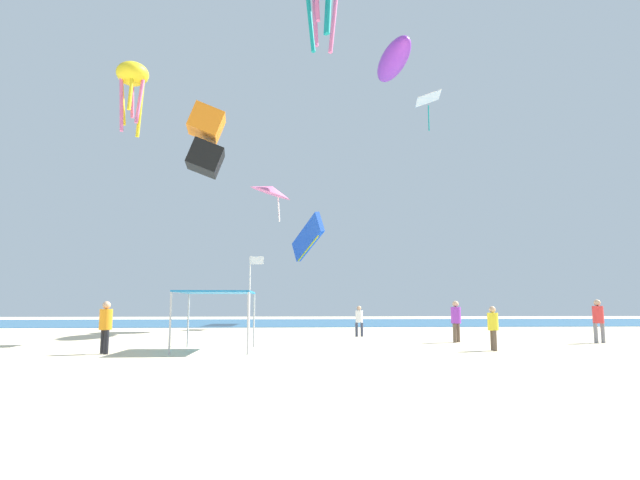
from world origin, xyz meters
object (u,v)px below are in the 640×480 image
person_leftmost (598,317)px  person_far_shore (456,318)px  kite_octopus_yellow (132,78)px  kite_diamond_white (428,100)px  person_near_tent (493,324)px  person_central (359,318)px  kite_inflatable_purple (393,60)px  person_rightmost (106,323)px  canopy_tent (216,294)px  kite_box_orange (206,141)px  banner_flag (251,291)px  kite_delta_pink (271,190)px  kite_parafoil_blue (307,238)px

person_leftmost → person_far_shore: 6.20m
kite_octopus_yellow → kite_diamond_white: bearing=107.9°
person_near_tent → person_central: 9.50m
kite_inflatable_purple → person_rightmost: bearing=-45.5°
person_near_tent → kite_diamond_white: size_ratio=0.50×
canopy_tent → person_central: (6.47, 8.11, -1.10)m
person_leftmost → kite_box_orange: kite_box_orange is taller
canopy_tent → person_near_tent: size_ratio=1.95×
person_leftmost → kite_octopus_yellow: size_ratio=0.44×
kite_diamond_white → kite_octopus_yellow: (-21.18, -12.12, -4.32)m
kite_box_orange → kite_octopus_yellow: bearing=-137.8°
person_leftmost → person_far_shore: bearing=-10.8°
canopy_tent → person_central: 10.43m
banner_flag → kite_diamond_white: size_ratio=1.17×
kite_inflatable_purple → canopy_tent: bearing=-38.8°
kite_box_orange → kite_delta_pink: bearing=158.7°
person_rightmost → kite_parafoil_blue: 29.03m
banner_flag → person_near_tent: bearing=-23.5°
kite_delta_pink → kite_octopus_yellow: 11.18m
kite_octopus_yellow → person_central: bearing=71.1°
canopy_tent → person_far_shore: 10.87m
person_leftmost → kite_diamond_white: 26.36m
kite_box_orange → kite_octopus_yellow: size_ratio=0.81×
person_near_tent → kite_inflatable_purple: (-0.12, 15.31, 18.13)m
person_far_shore → kite_diamond_white: size_ratio=0.57×
person_near_tent → kite_octopus_yellow: 24.12m
person_central → canopy_tent: bearing=46.9°
person_central → kite_octopus_yellow: (-13.02, 1.60, 13.94)m
person_far_shore → kite_box_orange: bearing=-52.4°
person_near_tent → kite_diamond_white: (4.44, 22.47, 18.27)m
person_leftmost → person_far_shore: person_leftmost is taller
person_leftmost → person_central: person_leftmost is taller
person_leftmost → kite_octopus_yellow: (-22.92, 6.97, 13.78)m
kite_inflatable_purple → kite_delta_pink: size_ratio=1.63×
person_rightmost → kite_inflatable_purple: kite_inflatable_purple is taller
person_rightmost → kite_diamond_white: 34.39m
person_leftmost → banner_flag: bearing=-5.4°
person_central → person_far_shore: bearing=125.0°
person_far_shore → kite_parafoil_blue: (-5.83, 22.56, 6.58)m
kite_diamond_white → kite_parafoil_blue: bearing=76.8°
canopy_tent → person_far_shore: canopy_tent is taller
person_rightmost → kite_octopus_yellow: bearing=-23.9°
kite_parafoil_blue → kite_octopus_yellow: kite_octopus_yellow is taller
kite_diamond_white → kite_inflatable_purple: 8.49m
person_rightmost → kite_octopus_yellow: kite_octopus_yellow is taller
person_rightmost → person_far_shore: 14.56m
kite_delta_pink → kite_diamond_white: bearing=139.1°
person_leftmost → person_far_shore: (-6.15, 0.82, -0.03)m
canopy_tent → kite_inflatable_purple: (10.06, 14.67, 17.03)m
person_far_shore → kite_box_orange: (-11.63, 1.52, 8.53)m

